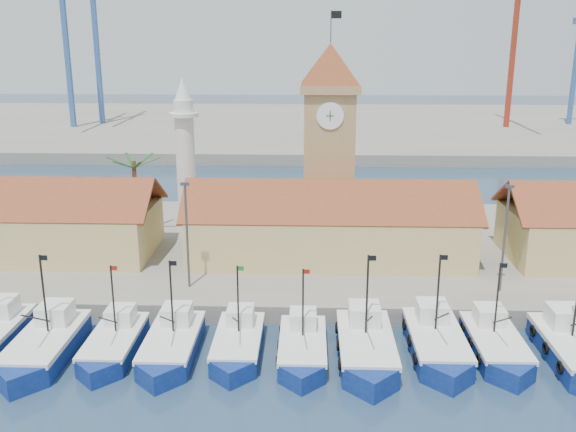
{
  "coord_description": "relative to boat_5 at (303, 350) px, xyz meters",
  "views": [
    {
      "loc": [
        -1.93,
        -38.15,
        22.23
      ],
      "look_at": [
        -3.85,
        18.0,
        6.06
      ],
      "focal_mm": 40.0,
      "sensor_mm": 36.0,
      "label": 1
    }
  ],
  "objects": [
    {
      "name": "boat_6",
      "position": [
        4.47,
        -0.05,
        0.11
      ],
      "size": [
        3.83,
        10.5,
        7.94
      ],
      "color": "navy",
      "rests_on": "ground"
    },
    {
      "name": "lamp_posts",
      "position": [
        2.8,
        9.47,
        5.77
      ],
      "size": [
        80.7,
        0.25,
        9.03
      ],
      "color": "#3F3F44",
      "rests_on": "quay"
    },
    {
      "name": "crane_red_right",
      "position": [
        43.72,
        100.93,
        23.0
      ],
      "size": [
        1.0,
        32.98,
        39.06
      ],
      "color": "maroon",
      "rests_on": "terminal"
    },
    {
      "name": "minaret",
      "position": [
        -12.7,
        25.47,
        9.02
      ],
      "size": [
        3.0,
        3.0,
        16.3
      ],
      "color": "silver",
      "rests_on": "quay"
    },
    {
      "name": "boat_1",
      "position": [
        -18.21,
        -0.52,
        0.11
      ],
      "size": [
        3.79,
        10.38,
        7.85
      ],
      "color": "navy",
      "rests_on": "ground"
    },
    {
      "name": "boat_5",
      "position": [
        0.0,
        0.0,
        0.0
      ],
      "size": [
        3.3,
        9.04,
        6.84
      ],
      "color": "navy",
      "rests_on": "ground"
    },
    {
      "name": "clock_tower",
      "position": [
        2.3,
        23.47,
        11.25
      ],
      "size": [
        5.8,
        5.8,
        22.7
      ],
      "color": "#A17D53",
      "rests_on": "quay"
    },
    {
      "name": "boat_2",
      "position": [
        -13.51,
        0.19,
        0.0
      ],
      "size": [
        3.3,
        9.05,
        6.85
      ],
      "color": "navy",
      "rests_on": "ground"
    },
    {
      "name": "palm_tree",
      "position": [
        -17.7,
        23.47,
        5.54
      ],
      "size": [
        5.6,
        5.03,
        8.39
      ],
      "color": "brown",
      "rests_on": "quay"
    },
    {
      "name": "quay",
      "position": [
        2.3,
        21.47,
        0.04
      ],
      "size": [
        140.0,
        32.0,
        1.5
      ],
      "primitive_type": "cube",
      "color": "gray",
      "rests_on": "ground"
    },
    {
      "name": "crane_blue_near",
      "position": [
        -47.36,
        104.46,
        23.43
      ],
      "size": [
        1.0,
        29.56,
        40.34
      ],
      "color": "#335A9B",
      "rests_on": "terminal"
    },
    {
      "name": "boat_8",
      "position": [
        13.74,
        0.86,
        0.03
      ],
      "size": [
        3.45,
        9.45,
        7.15
      ],
      "color": "navy",
      "rests_on": "ground"
    },
    {
      "name": "ground",
      "position": [
        2.3,
        -2.53,
        -0.71
      ],
      "size": [
        400.0,
        400.0,
        0.0
      ],
      "primitive_type": "plane",
      "color": "#1C344B",
      "rests_on": "ground"
    },
    {
      "name": "boat_9",
      "position": [
        18.95,
        -0.05,
        0.12
      ],
      "size": [
        3.85,
        10.55,
        7.98
      ],
      "color": "navy",
      "rests_on": "ground"
    },
    {
      "name": "boat_7",
      "position": [
        9.55,
        0.83,
        0.09
      ],
      "size": [
        3.73,
        10.22,
        7.73
      ],
      "color": "navy",
      "rests_on": "ground"
    },
    {
      "name": "boat_3",
      "position": [
        -9.31,
        0.05,
        0.05
      ],
      "size": [
        3.54,
        9.69,
        7.33
      ],
      "color": "navy",
      "rests_on": "ground"
    },
    {
      "name": "terminal",
      "position": [
        2.3,
        107.47,
        0.29
      ],
      "size": [
        240.0,
        80.0,
        2.0
      ],
      "primitive_type": "cube",
      "color": "gray",
      "rests_on": "ground"
    },
    {
      "name": "crane_blue_far",
      "position": [
        -51.93,
        98.07,
        25.77
      ],
      "size": [
        1.0,
        33.01,
        44.05
      ],
      "color": "#335A9B",
      "rests_on": "terminal"
    },
    {
      "name": "hall_center",
      "position": [
        2.3,
        17.47,
        3.28
      ],
      "size": [
        27.04,
        10.13,
        7.61
      ],
      "color": "tan",
      "rests_on": "quay"
    },
    {
      "name": "boat_4",
      "position": [
        -4.63,
        0.48,
        -0.0
      ],
      "size": [
        3.3,
        9.03,
        6.83
      ],
      "color": "navy",
      "rests_on": "ground"
    }
  ]
}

